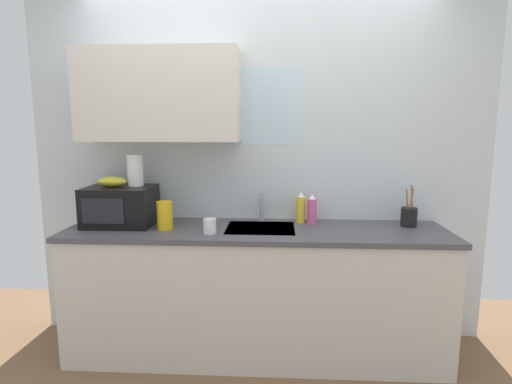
% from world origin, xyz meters
% --- Properties ---
extents(kitchen_wall_assembly, '(3.34, 0.42, 2.50)m').
position_xyz_m(kitchen_wall_assembly, '(-0.14, 0.31, 1.36)').
color(kitchen_wall_assembly, silver).
rests_on(kitchen_wall_assembly, ground).
extents(counter_unit, '(2.57, 0.63, 0.90)m').
position_xyz_m(counter_unit, '(0.00, 0.00, 0.46)').
color(counter_unit, silver).
rests_on(counter_unit, ground).
extents(sink_faucet, '(0.03, 0.03, 0.20)m').
position_xyz_m(sink_faucet, '(0.03, 0.24, 1.00)').
color(sink_faucet, '#B2B5BA').
rests_on(sink_faucet, counter_unit).
extents(microwave, '(0.46, 0.35, 0.27)m').
position_xyz_m(microwave, '(-0.95, 0.05, 1.04)').
color(microwave, black).
rests_on(microwave, counter_unit).
extents(banana_bunch, '(0.20, 0.11, 0.07)m').
position_xyz_m(banana_bunch, '(-1.00, 0.05, 1.20)').
color(banana_bunch, gold).
rests_on(banana_bunch, microwave).
extents(paper_towel_roll, '(0.11, 0.11, 0.22)m').
position_xyz_m(paper_towel_roll, '(-0.85, 0.10, 1.28)').
color(paper_towel_roll, white).
rests_on(paper_towel_roll, microwave).
extents(dish_soap_bottle_yellow, '(0.07, 0.07, 0.22)m').
position_xyz_m(dish_soap_bottle_yellow, '(0.31, 0.20, 1.00)').
color(dish_soap_bottle_yellow, yellow).
rests_on(dish_soap_bottle_yellow, counter_unit).
extents(dish_soap_bottle_pink, '(0.07, 0.07, 0.21)m').
position_xyz_m(dish_soap_bottle_pink, '(0.39, 0.17, 1.00)').
color(dish_soap_bottle_pink, '#E55999').
rests_on(dish_soap_bottle_pink, counter_unit).
extents(cereal_canister, '(0.10, 0.10, 0.19)m').
position_xyz_m(cereal_canister, '(-0.61, -0.05, 0.99)').
color(cereal_canister, gold).
rests_on(cereal_canister, counter_unit).
extents(mug_white, '(0.08, 0.08, 0.09)m').
position_xyz_m(mug_white, '(-0.29, -0.14, 0.95)').
color(mug_white, white).
rests_on(mug_white, counter_unit).
extents(utensil_crock, '(0.11, 0.11, 0.29)m').
position_xyz_m(utensil_crock, '(1.05, 0.12, 0.97)').
color(utensil_crock, black).
rests_on(utensil_crock, counter_unit).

